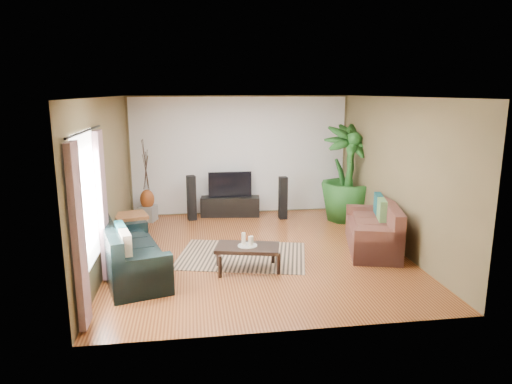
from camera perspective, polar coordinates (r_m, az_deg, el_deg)
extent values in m
plane|color=#9E5528|center=(8.16, 0.20, -7.52)|extent=(5.50, 5.50, 0.00)
plane|color=white|center=(7.67, 0.22, 11.80)|extent=(5.50, 5.50, 0.00)
plane|color=brown|center=(10.50, -2.00, 4.57)|extent=(5.00, 0.00, 5.00)
plane|color=brown|center=(5.17, 4.69, -3.72)|extent=(5.00, 0.00, 5.00)
plane|color=brown|center=(7.85, -18.17, 1.27)|extent=(0.00, 5.50, 5.50)
plane|color=brown|center=(8.53, 17.07, 2.20)|extent=(0.00, 5.50, 5.50)
plane|color=white|center=(10.49, -1.99, 4.56)|extent=(4.90, 0.00, 4.90)
plane|color=white|center=(6.30, -20.43, -1.08)|extent=(0.00, 1.80, 1.80)
cube|color=gray|center=(5.64, -21.30, -5.30)|extent=(0.08, 0.35, 2.20)
cube|color=gray|center=(7.06, -18.64, -1.63)|extent=(0.08, 0.35, 2.20)
cylinder|color=black|center=(6.15, -20.61, 7.12)|extent=(0.03, 1.90, 0.03)
cube|color=black|center=(7.27, -15.26, -6.96)|extent=(1.31, 2.06, 0.85)
cube|color=#562E24|center=(8.46, 14.35, -4.16)|extent=(1.24, 1.93, 0.85)
cube|color=tan|center=(7.99, -1.74, -7.95)|extent=(2.46, 2.00, 0.01)
cube|color=black|center=(7.31, -1.06, -8.26)|extent=(1.09, 0.75, 0.41)
cylinder|color=#9B9A95|center=(7.24, -1.07, -6.71)|extent=(0.31, 0.31, 0.01)
cylinder|color=white|center=(7.23, -1.57, -5.86)|extent=(0.06, 0.06, 0.20)
cylinder|color=white|center=(7.18, -0.71, -6.17)|extent=(0.06, 0.06, 0.15)
cylinder|color=#F2EBCC|center=(7.28, -0.58, -6.01)|extent=(0.06, 0.06, 0.13)
cube|color=black|center=(10.45, -3.24, -1.79)|extent=(1.37, 0.56, 0.44)
cube|color=black|center=(10.33, -3.27, 0.95)|extent=(0.97, 0.05, 0.58)
cube|color=black|center=(10.14, -8.07, -0.73)|extent=(0.21, 0.23, 0.99)
cube|color=black|center=(10.16, 3.39, -0.74)|extent=(0.18, 0.20, 0.95)
imported|color=#1D4F1A|center=(10.13, 11.39, 2.30)|extent=(1.32, 1.32, 2.09)
cylinder|color=black|center=(10.32, 11.18, -2.60)|extent=(0.39, 0.39, 0.30)
cube|color=#989895|center=(10.31, -13.36, -2.62)|extent=(0.42, 0.42, 0.34)
ellipsoid|color=brown|center=(10.23, -13.44, -0.88)|extent=(0.31, 0.31, 0.43)
cube|color=#995432|center=(8.74, -15.31, -4.56)|extent=(0.70, 0.70, 0.59)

